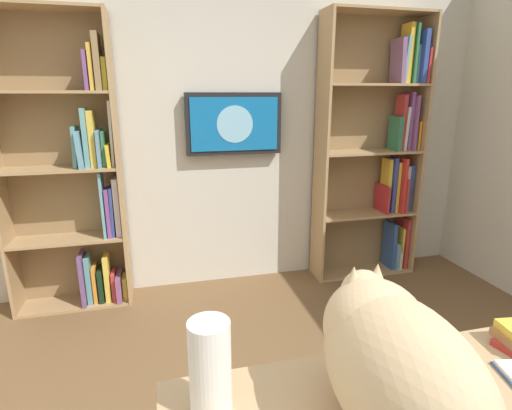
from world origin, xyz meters
name	(u,v)px	position (x,y,z in m)	size (l,w,h in m)	color
wall_back	(224,125)	(0.00, -2.23, 1.35)	(4.52, 0.06, 2.70)	beige
bookshelf_left	(381,152)	(-1.35, -2.06, 1.10)	(0.91, 0.28, 2.22)	tan
bookshelf_right	(76,179)	(1.13, -2.06, 0.99)	(0.83, 0.28, 2.15)	tan
wall_mounted_tv	(234,124)	(-0.07, -2.15, 1.36)	(0.77, 0.07, 0.48)	black
cat	(392,360)	(0.02, 0.31, 0.97)	(0.31, 0.70, 0.37)	#D1B284
paper_towel_roll	(210,368)	(0.45, 0.15, 0.91)	(0.11, 0.11, 0.27)	white
coffee_mug	(410,344)	(-0.20, 0.09, 0.83)	(0.08, 0.08, 0.10)	#D84C3F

